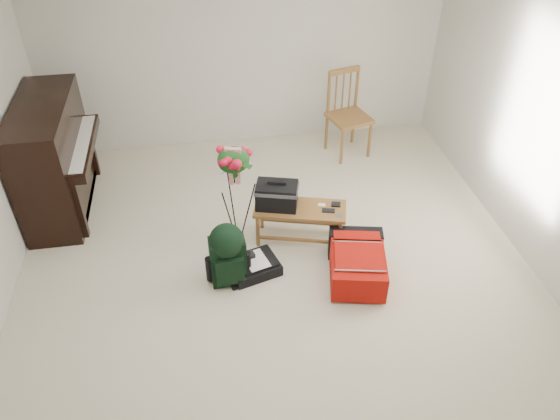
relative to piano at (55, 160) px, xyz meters
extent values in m
cube|color=beige|center=(2.19, -1.60, -0.60)|extent=(5.00, 5.50, 0.01)
cube|color=white|center=(2.19, -1.60, 1.90)|extent=(5.00, 5.50, 0.01)
cube|color=beige|center=(2.19, 1.15, 0.65)|extent=(5.00, 0.04, 2.50)
cube|color=beige|center=(4.69, -1.60, 0.65)|extent=(0.04, 5.50, 2.50)
cube|color=black|center=(-0.01, 0.00, 0.03)|extent=(0.55, 1.50, 1.25)
cube|color=black|center=(0.29, 0.00, 0.13)|extent=(0.28, 1.30, 0.10)
cube|color=white|center=(0.29, 0.00, 0.18)|extent=(0.22, 1.20, 0.02)
cube|color=black|center=(0.04, 0.00, -0.55)|extent=(0.45, 1.30, 0.10)
cube|color=brown|center=(2.50, -1.02, -0.20)|extent=(0.99, 0.61, 0.04)
cylinder|color=brown|center=(2.08, -1.17, -0.41)|extent=(0.04, 0.04, 0.38)
cylinder|color=brown|center=(2.08, -0.88, -0.41)|extent=(0.04, 0.04, 0.38)
cylinder|color=brown|center=(2.92, -1.17, -0.41)|extent=(0.04, 0.04, 0.38)
cylinder|color=brown|center=(2.92, -0.88, -0.41)|extent=(0.04, 0.04, 0.38)
cube|color=brown|center=(3.44, 0.58, -0.10)|extent=(0.58, 0.58, 0.04)
cylinder|color=brown|center=(3.24, 0.38, -0.36)|extent=(0.04, 0.04, 0.48)
cylinder|color=brown|center=(3.24, 0.78, -0.36)|extent=(0.04, 0.04, 0.48)
cylinder|color=brown|center=(3.64, 0.38, -0.36)|extent=(0.04, 0.04, 0.48)
cylinder|color=brown|center=(3.64, 0.78, -0.36)|extent=(0.04, 0.04, 0.48)
cube|color=brown|center=(3.44, 0.78, 0.45)|extent=(0.42, 0.16, 0.07)
cylinder|color=brown|center=(3.24, 0.78, 0.18)|extent=(0.04, 0.04, 0.58)
cylinder|color=brown|center=(3.64, 0.78, 0.18)|extent=(0.04, 0.04, 0.58)
cube|color=#B90709|center=(2.94, -1.66, -0.43)|extent=(0.65, 0.84, 0.29)
cube|color=black|center=(2.94, -1.37, -0.43)|extent=(0.55, 0.28, 0.31)
cube|color=#B90709|center=(2.94, -1.71, -0.28)|extent=(0.53, 0.51, 0.02)
cube|color=silver|center=(2.94, -1.93, -0.27)|extent=(0.47, 0.11, 0.01)
cube|color=black|center=(1.97, -1.43, -0.54)|extent=(0.55, 0.49, 0.11)
cube|color=black|center=(1.97, -1.43, -0.47)|extent=(0.48, 0.42, 0.03)
cube|color=white|center=(1.98, -1.44, -0.45)|extent=(0.28, 0.33, 0.01)
cube|color=black|center=(1.92, -1.37, -0.43)|extent=(0.17, 0.13, 0.05)
cube|color=black|center=(1.72, -1.51, -0.35)|extent=(0.34, 0.22, 0.50)
cube|color=black|center=(1.72, -1.63, -0.38)|extent=(0.27, 0.07, 0.29)
sphere|color=black|center=(1.72, -1.51, -0.10)|extent=(0.32, 0.32, 0.32)
cube|color=black|center=(1.64, -1.40, -0.35)|extent=(0.05, 0.04, 0.45)
cube|color=black|center=(1.80, -1.40, -0.35)|extent=(0.05, 0.04, 0.45)
cylinder|color=black|center=(1.86, -1.04, 0.37)|extent=(0.01, 0.01, 0.32)
ellipsoid|color=#164816|center=(1.86, -1.04, 0.46)|extent=(0.30, 0.21, 0.28)
cube|color=red|center=(1.86, -1.06, 0.56)|extent=(0.16, 0.08, 0.09)
camera|label=1|loc=(1.59, -5.31, 3.17)|focal=35.00mm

